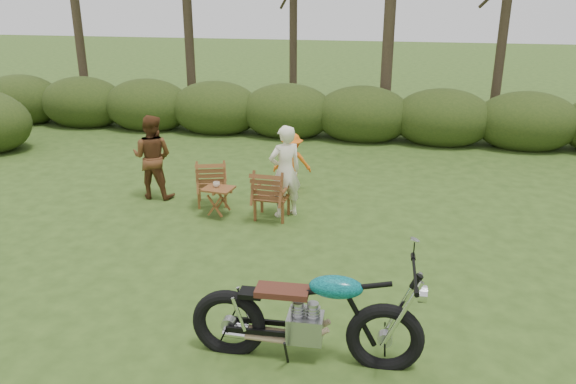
% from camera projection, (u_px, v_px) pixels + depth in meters
% --- Properties ---
extents(ground, '(80.00, 80.00, 0.00)m').
position_uv_depth(ground, '(294.00, 328.00, 6.45)').
color(ground, '#2C4517').
rests_on(ground, ground).
extents(motorcycle, '(2.33, 0.98, 1.31)m').
position_uv_depth(motorcycle, '(305.00, 357.00, 5.94)').
color(motorcycle, '#0DA7AA').
rests_on(motorcycle, ground).
extents(lawn_chair_right, '(0.63, 0.63, 0.89)m').
position_uv_depth(lawn_chair_right, '(272.00, 218.00, 9.61)').
color(lawn_chair_right, '#5F2F17').
rests_on(lawn_chair_right, ground).
extents(lawn_chair_left, '(0.76, 0.76, 0.87)m').
position_uv_depth(lawn_chair_left, '(213.00, 204.00, 10.22)').
color(lawn_chair_left, brown).
rests_on(lawn_chair_left, ground).
extents(side_table, '(0.56, 0.49, 0.52)m').
position_uv_depth(side_table, '(219.00, 202.00, 9.56)').
color(side_table, brown).
rests_on(side_table, ground).
extents(cup, '(0.14, 0.14, 0.09)m').
position_uv_depth(cup, '(216.00, 184.00, 9.51)').
color(cup, beige).
rests_on(cup, side_table).
extents(adult_a, '(0.69, 0.65, 1.59)m').
position_uv_depth(adult_a, '(285.00, 215.00, 9.71)').
color(adult_a, '#F6EDCA').
rests_on(adult_a, ground).
extents(adult_b, '(0.77, 0.60, 1.56)m').
position_uv_depth(adult_b, '(156.00, 197.00, 10.59)').
color(adult_b, '#583219').
rests_on(adult_b, ground).
extents(child, '(0.79, 0.54, 1.13)m').
position_uv_depth(child, '(292.00, 190.00, 10.96)').
color(child, orange).
rests_on(child, ground).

